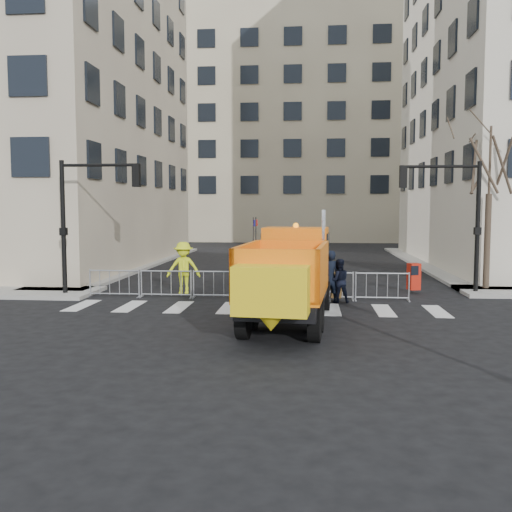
# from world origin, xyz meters

# --- Properties ---
(ground) EXTENTS (120.00, 120.00, 0.00)m
(ground) POSITION_xyz_m (0.00, 0.00, 0.00)
(ground) COLOR black
(ground) RESTS_ON ground
(sidewalk_back) EXTENTS (64.00, 5.00, 0.15)m
(sidewalk_back) POSITION_xyz_m (0.00, 8.50, 0.07)
(sidewalk_back) COLOR gray
(sidewalk_back) RESTS_ON ground
(building_far) EXTENTS (30.00, 18.00, 24.00)m
(building_far) POSITION_xyz_m (0.00, 52.00, 12.00)
(building_far) COLOR tan
(building_far) RESTS_ON ground
(traffic_light_left) EXTENTS (0.18, 0.18, 5.40)m
(traffic_light_left) POSITION_xyz_m (-8.00, 7.50, 2.70)
(traffic_light_left) COLOR black
(traffic_light_left) RESTS_ON ground
(traffic_light_right) EXTENTS (0.18, 0.18, 5.40)m
(traffic_light_right) POSITION_xyz_m (8.50, 9.50, 2.70)
(traffic_light_right) COLOR black
(traffic_light_right) RESTS_ON ground
(crowd_barriers) EXTENTS (12.60, 0.60, 1.10)m
(crowd_barriers) POSITION_xyz_m (-0.75, 7.60, 0.55)
(crowd_barriers) COLOR #9EA0A5
(crowd_barriers) RESTS_ON ground
(street_tree) EXTENTS (3.00, 3.00, 7.50)m
(street_tree) POSITION_xyz_m (9.20, 10.50, 3.75)
(street_tree) COLOR #382B21
(street_tree) RESTS_ON ground
(plow_truck) EXTENTS (3.28, 9.14, 3.48)m
(plow_truck) POSITION_xyz_m (1.10, 2.89, 1.55)
(plow_truck) COLOR black
(plow_truck) RESTS_ON ground
(cop_a) EXTENTS (0.82, 0.65, 1.96)m
(cop_a) POSITION_xyz_m (2.50, 7.00, 0.98)
(cop_a) COLOR black
(cop_a) RESTS_ON ground
(cop_b) EXTENTS (0.90, 0.76, 1.65)m
(cop_b) POSITION_xyz_m (2.83, 7.00, 0.83)
(cop_b) COLOR black
(cop_b) RESTS_ON ground
(cop_c) EXTENTS (1.04, 1.11, 1.83)m
(cop_c) POSITION_xyz_m (1.23, 6.46, 0.92)
(cop_c) COLOR black
(cop_c) RESTS_ON ground
(worker) EXTENTS (1.40, 0.91, 2.05)m
(worker) POSITION_xyz_m (-3.23, 7.75, 1.17)
(worker) COLOR #DDED1B
(worker) RESTS_ON sidewalk_back
(newspaper_box) EXTENTS (0.56, 0.53, 1.10)m
(newspaper_box) POSITION_xyz_m (6.04, 9.64, 0.70)
(newspaper_box) COLOR red
(newspaper_box) RESTS_ON sidewalk_back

